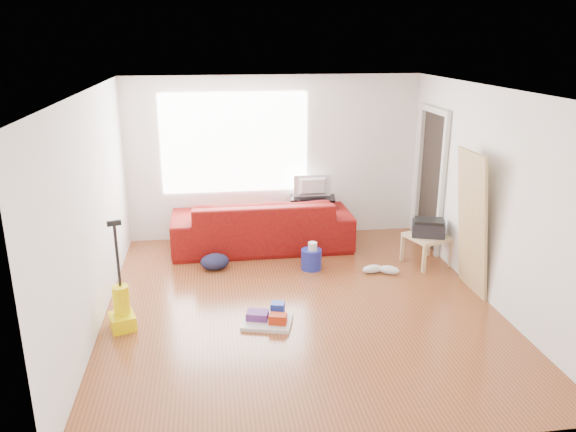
{
  "coord_description": "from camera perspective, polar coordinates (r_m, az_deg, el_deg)",
  "views": [
    {
      "loc": [
        -0.99,
        -5.94,
        3.04
      ],
      "look_at": [
        -0.06,
        0.6,
        0.92
      ],
      "focal_mm": 35.0,
      "sensor_mm": 36.0,
      "label": 1
    }
  ],
  "objects": [
    {
      "name": "sofa",
      "position": [
        8.49,
        -2.64,
        -3.19
      ],
      "size": [
        2.64,
        1.03,
        0.77
      ],
      "primitive_type": "imported",
      "rotation": [
        0.0,
        0.0,
        3.14
      ],
      "color": "#5A030B",
      "rests_on": "ground"
    },
    {
      "name": "bucket",
      "position": [
        7.73,
        2.37,
        -5.37
      ],
      "size": [
        0.33,
        0.33,
        0.28
      ],
      "primitive_type": "cylinder",
      "rotation": [
        0.0,
        0.0,
        -0.22
      ],
      "color": "navy",
      "rests_on": "ground"
    },
    {
      "name": "vacuum",
      "position": [
        6.41,
        -16.54,
        -9.02
      ],
      "size": [
        0.33,
        0.35,
        1.21
      ],
      "rotation": [
        0.0,
        0.0,
        0.31
      ],
      "color": "#F2D900",
      "rests_on": "ground"
    },
    {
      "name": "tv_stand",
      "position": [
        8.73,
        2.51,
        -0.16
      ],
      "size": [
        0.73,
        0.5,
        0.68
      ],
      "rotation": [
        0.0,
        0.0,
        -0.17
      ],
      "color": "black",
      "rests_on": "ground"
    },
    {
      "name": "door_panel",
      "position": [
        7.46,
        17.56,
        -7.13
      ],
      "size": [
        0.22,
        0.71,
        1.76
      ],
      "primitive_type": "cube",
      "rotation": [
        0.0,
        -0.1,
        0.0
      ],
      "color": "#9E8958",
      "rests_on": "ground"
    },
    {
      "name": "side_table",
      "position": [
        8.0,
        13.98,
        -2.36
      ],
      "size": [
        0.65,
        0.65,
        0.42
      ],
      "rotation": [
        0.0,
        0.0,
        0.32
      ],
      "color": "tan",
      "rests_on": "ground"
    },
    {
      "name": "sneakers",
      "position": [
        7.65,
        9.39,
        -5.38
      ],
      "size": [
        0.51,
        0.26,
        0.11
      ],
      "rotation": [
        0.0,
        0.0,
        -0.31
      ],
      "color": "white",
      "rests_on": "ground"
    },
    {
      "name": "cleaning_tray",
      "position": [
        6.32,
        -1.98,
        -10.33
      ],
      "size": [
        0.63,
        0.55,
        0.19
      ],
      "rotation": [
        0.0,
        0.0,
        -0.27
      ],
      "color": "silver",
      "rests_on": "ground"
    },
    {
      "name": "tv",
      "position": [
        8.59,
        2.55,
        3.0
      ],
      "size": [
        0.58,
        0.08,
        0.33
      ],
      "primitive_type": "imported",
      "rotation": [
        0.0,
        0.0,
        3.14
      ],
      "color": "black",
      "rests_on": "tv_stand"
    },
    {
      "name": "room",
      "position": [
        6.44,
        1.68,
        1.69
      ],
      "size": [
        4.51,
        5.01,
        2.51
      ],
      "color": "brown",
      "rests_on": "ground"
    },
    {
      "name": "toilet_paper",
      "position": [
        7.64,
        2.5,
        -4.07
      ],
      "size": [
        0.12,
        0.12,
        0.11
      ],
      "primitive_type": "cylinder",
      "color": "silver",
      "rests_on": "bucket"
    },
    {
      "name": "backpack",
      "position": [
        7.77,
        -7.41,
        -5.37
      ],
      "size": [
        0.45,
        0.38,
        0.22
      ],
      "primitive_type": "ellipsoid",
      "rotation": [
        0.0,
        0.0,
        0.19
      ],
      "color": "black",
      "rests_on": "ground"
    },
    {
      "name": "printer",
      "position": [
        7.94,
        14.07,
        -1.15
      ],
      "size": [
        0.52,
        0.46,
        0.23
      ],
      "rotation": [
        0.0,
        0.0,
        -0.34
      ],
      "color": "black",
      "rests_on": "side_table"
    }
  ]
}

